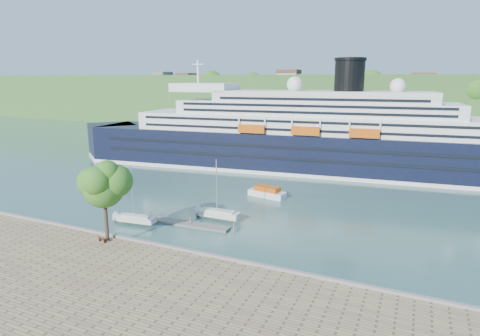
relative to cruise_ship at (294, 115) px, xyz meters
name	(u,v)px	position (x,y,z in m)	size (l,w,h in m)	color
ground	(127,245)	(-6.75, -55.43, -13.65)	(400.00, 400.00, 0.00)	#335A57
far_hillside	(337,102)	(-6.75, 89.57, -1.65)	(400.00, 50.00, 24.00)	#335522
quay_coping	(126,238)	(-6.75, -55.63, -12.50)	(220.00, 0.50, 0.30)	slate
cruise_ship	(294,115)	(0.00, 0.00, 0.00)	(121.54, 17.70, 27.29)	black
park_bench	(103,239)	(-8.82, -57.78, -12.22)	(1.33, 0.55, 0.85)	#432113
promenade_tree	(104,197)	(-8.77, -56.93, -6.60)	(7.31, 7.31, 12.10)	#2A5E18
floating_pontoon	(180,223)	(-4.50, -45.39, -13.46)	(16.68, 2.04, 0.37)	slate
sailboat_white_near	(135,197)	(-10.66, -48.40, -9.21)	(6.88, 1.91, 8.88)	silver
sailboat_white_far	(220,192)	(0.35, -41.09, -8.87)	(7.40, 2.06, 9.56)	silver
tender_launch	(267,192)	(2.81, -25.70, -12.62)	(7.47, 2.55, 2.06)	#C74D0B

